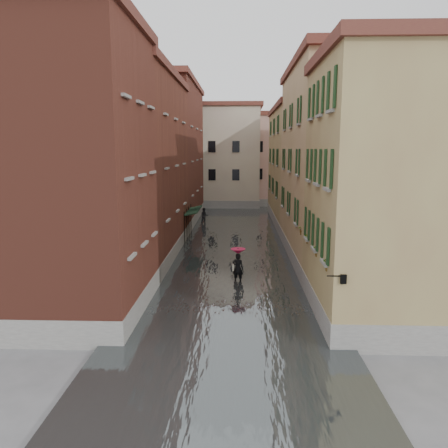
# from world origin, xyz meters

# --- Properties ---
(ground) EXTENTS (120.00, 120.00, 0.00)m
(ground) POSITION_xyz_m (0.00, 0.00, 0.00)
(ground) COLOR #5F5F62
(ground) RESTS_ON ground
(floodwater) EXTENTS (10.00, 60.00, 0.20)m
(floodwater) POSITION_xyz_m (0.00, 13.00, 0.10)
(floodwater) COLOR #454B4C
(floodwater) RESTS_ON ground
(building_left_near) EXTENTS (6.00, 8.00, 13.00)m
(building_left_near) POSITION_xyz_m (-7.00, -2.00, 6.50)
(building_left_near) COLOR brown
(building_left_near) RESTS_ON ground
(building_left_mid) EXTENTS (6.00, 14.00, 12.50)m
(building_left_mid) POSITION_xyz_m (-7.00, 9.00, 6.25)
(building_left_mid) COLOR brown
(building_left_mid) RESTS_ON ground
(building_left_far) EXTENTS (6.00, 16.00, 14.00)m
(building_left_far) POSITION_xyz_m (-7.00, 24.00, 7.00)
(building_left_far) COLOR brown
(building_left_far) RESTS_ON ground
(building_right_near) EXTENTS (6.00, 8.00, 11.50)m
(building_right_near) POSITION_xyz_m (7.00, -2.00, 5.75)
(building_right_near) COLOR #92754B
(building_right_near) RESTS_ON ground
(building_right_mid) EXTENTS (6.00, 14.00, 13.00)m
(building_right_mid) POSITION_xyz_m (7.00, 9.00, 6.50)
(building_right_mid) COLOR tan
(building_right_mid) RESTS_ON ground
(building_right_far) EXTENTS (6.00, 16.00, 11.50)m
(building_right_far) POSITION_xyz_m (7.00, 24.00, 5.75)
(building_right_far) COLOR #92754B
(building_right_far) RESTS_ON ground
(building_end_cream) EXTENTS (12.00, 9.00, 13.00)m
(building_end_cream) POSITION_xyz_m (-3.00, 38.00, 6.50)
(building_end_cream) COLOR beige
(building_end_cream) RESTS_ON ground
(building_end_pink) EXTENTS (10.00, 9.00, 12.00)m
(building_end_pink) POSITION_xyz_m (6.00, 40.00, 6.00)
(building_end_pink) COLOR #CE9B90
(building_end_pink) RESTS_ON ground
(awning_near) EXTENTS (1.09, 3.21, 2.80)m
(awning_near) POSITION_xyz_m (-3.48, 14.27, 2.47)
(awning_near) COLOR black
(awning_near) RESTS_ON ground
(awning_far) EXTENTS (1.09, 3.19, 2.80)m
(awning_far) POSITION_xyz_m (-3.48, 15.94, 2.47)
(awning_far) COLOR black
(awning_far) RESTS_ON ground
(wall_lantern) EXTENTS (0.71, 0.22, 0.35)m
(wall_lantern) POSITION_xyz_m (4.33, -6.00, 3.01)
(wall_lantern) COLOR black
(wall_lantern) RESTS_ON ground
(window_planters) EXTENTS (0.59, 8.26, 0.84)m
(window_planters) POSITION_xyz_m (4.12, -0.94, 3.51)
(window_planters) COLOR #A05D34
(window_planters) RESTS_ON ground
(pedestrian_main) EXTENTS (0.89, 0.89, 2.06)m
(pedestrian_main) POSITION_xyz_m (0.41, 2.81, 1.21)
(pedestrian_main) COLOR black
(pedestrian_main) RESTS_ON ground
(pedestrian_far) EXTENTS (1.00, 0.90, 1.71)m
(pedestrian_far) POSITION_xyz_m (-3.14, 22.80, 0.85)
(pedestrian_far) COLOR black
(pedestrian_far) RESTS_ON ground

